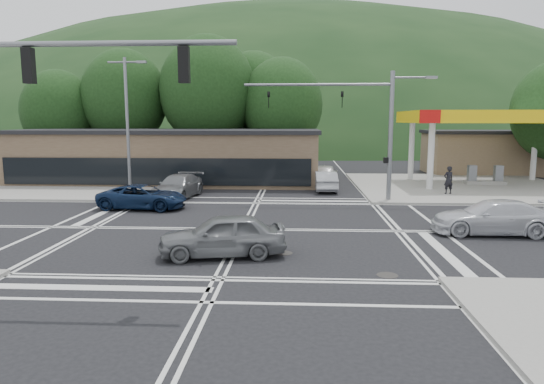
{
  "coord_description": "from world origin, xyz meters",
  "views": [
    {
      "loc": [
        2.52,
        -22.04,
        5.06
      ],
      "look_at": [
        1.21,
        2.53,
        1.4
      ],
      "focal_mm": 32.0,
      "sensor_mm": 36.0,
      "label": 1
    }
  ],
  "objects_px": {
    "car_blue_west": "(143,197)",
    "car_grey_center": "(222,235)",
    "car_northbound": "(178,186)",
    "car_queue_b": "(324,175)",
    "car_silver_east": "(492,217)",
    "car_queue_a": "(325,181)",
    "pedestrian": "(448,180)"
  },
  "relations": [
    {
      "from": "car_silver_east",
      "to": "car_northbound",
      "type": "xyz_separation_m",
      "value": [
        -16.54,
        9.3,
        -0.0
      ]
    },
    {
      "from": "car_blue_west",
      "to": "car_silver_east",
      "type": "bearing_deg",
      "value": -102.73
    },
    {
      "from": "car_grey_center",
      "to": "car_queue_a",
      "type": "height_order",
      "value": "car_grey_center"
    },
    {
      "from": "car_queue_b",
      "to": "car_northbound",
      "type": "xyz_separation_m",
      "value": [
        -9.91,
        -6.67,
        -0.08
      ]
    },
    {
      "from": "car_queue_b",
      "to": "car_northbound",
      "type": "relative_size",
      "value": 0.95
    },
    {
      "from": "car_queue_b",
      "to": "pedestrian",
      "type": "distance_m",
      "value": 9.41
    },
    {
      "from": "car_blue_west",
      "to": "car_grey_center",
      "type": "relative_size",
      "value": 1.06
    },
    {
      "from": "car_queue_b",
      "to": "pedestrian",
      "type": "relative_size",
      "value": 2.66
    },
    {
      "from": "car_blue_west",
      "to": "car_queue_a",
      "type": "height_order",
      "value": "car_queue_a"
    },
    {
      "from": "car_queue_a",
      "to": "car_silver_east",
      "type": "bearing_deg",
      "value": 116.19
    },
    {
      "from": "car_northbound",
      "to": "pedestrian",
      "type": "distance_m",
      "value": 18.02
    },
    {
      "from": "car_silver_east",
      "to": "car_northbound",
      "type": "height_order",
      "value": "car_silver_east"
    },
    {
      "from": "car_northbound",
      "to": "car_blue_west",
      "type": "bearing_deg",
      "value": -96.43
    },
    {
      "from": "car_grey_center",
      "to": "pedestrian",
      "type": "distance_m",
      "value": 19.98
    },
    {
      "from": "car_silver_east",
      "to": "car_queue_a",
      "type": "relative_size",
      "value": 1.21
    },
    {
      "from": "car_northbound",
      "to": "car_silver_east",
      "type": "bearing_deg",
      "value": -20.94
    },
    {
      "from": "car_blue_west",
      "to": "car_grey_center",
      "type": "bearing_deg",
      "value": -143.32
    },
    {
      "from": "car_blue_west",
      "to": "car_northbound",
      "type": "xyz_separation_m",
      "value": [
        1.06,
        4.0,
        0.06
      ]
    },
    {
      "from": "car_silver_east",
      "to": "pedestrian",
      "type": "relative_size",
      "value": 2.83
    },
    {
      "from": "car_queue_a",
      "to": "car_northbound",
      "type": "height_order",
      "value": "car_northbound"
    },
    {
      "from": "car_grey_center",
      "to": "car_queue_b",
      "type": "bearing_deg",
      "value": 156.43
    },
    {
      "from": "car_blue_west",
      "to": "car_silver_east",
      "type": "height_order",
      "value": "car_silver_east"
    },
    {
      "from": "car_grey_center",
      "to": "pedestrian",
      "type": "bearing_deg",
      "value": 129.81
    },
    {
      "from": "car_blue_west",
      "to": "pedestrian",
      "type": "bearing_deg",
      "value": -69.13
    },
    {
      "from": "car_queue_b",
      "to": "car_grey_center",
      "type": "bearing_deg",
      "value": 81.38
    },
    {
      "from": "car_queue_a",
      "to": "car_queue_b",
      "type": "distance_m",
      "value": 2.9
    },
    {
      "from": "car_silver_east",
      "to": "car_queue_b",
      "type": "xyz_separation_m",
      "value": [
        -6.63,
        15.97,
        0.08
      ]
    },
    {
      "from": "car_blue_west",
      "to": "car_queue_a",
      "type": "relative_size",
      "value": 1.16
    },
    {
      "from": "car_northbound",
      "to": "car_queue_b",
      "type": "bearing_deg",
      "value": 42.34
    },
    {
      "from": "car_grey_center",
      "to": "car_queue_a",
      "type": "relative_size",
      "value": 1.09
    },
    {
      "from": "car_silver_east",
      "to": "car_queue_b",
      "type": "height_order",
      "value": "car_queue_b"
    },
    {
      "from": "car_blue_west",
      "to": "car_northbound",
      "type": "height_order",
      "value": "car_northbound"
    }
  ]
}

